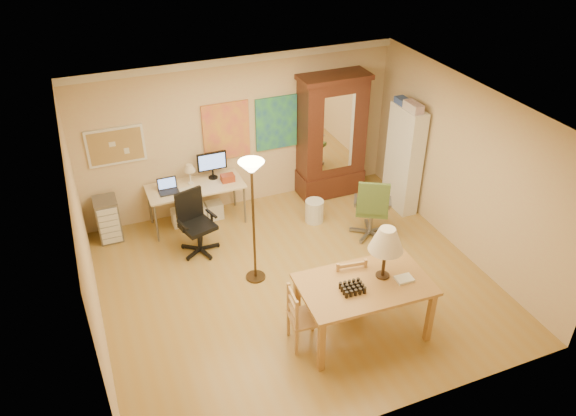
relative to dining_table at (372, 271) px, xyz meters
name	(u,v)px	position (x,y,z in m)	size (l,w,h in m)	color
floor	(296,283)	(-0.51, 1.23, -0.98)	(5.50, 5.50, 0.00)	#A57E3A
crown_molding	(237,60)	(-0.51, 3.69, 1.66)	(5.50, 0.08, 0.12)	white
corkboard	(116,146)	(-2.56, 3.70, 0.52)	(0.90, 0.04, 0.62)	tan
art_panel_left	(226,131)	(-0.76, 3.70, 0.47)	(0.80, 0.04, 1.00)	yellow
art_panel_right	(276,123)	(0.14, 3.70, 0.47)	(0.75, 0.04, 0.95)	#246093
dining_table	(372,271)	(0.00, 0.00, 0.00)	(1.69, 1.06, 1.55)	olive
ladder_chair_back	(346,285)	(-0.10, 0.45, -0.54)	(0.49, 0.48, 0.94)	tan
ladder_chair_left	(303,318)	(-0.89, 0.10, -0.57)	(0.42, 0.44, 0.88)	tan
torchiere_lamp	(252,187)	(-1.03, 1.57, 0.59)	(0.36, 0.36, 1.96)	#3D2D18
computer_desk	(198,199)	(-1.41, 3.38, -0.54)	(1.59, 0.70, 1.20)	beige
office_chair_black	(198,236)	(-1.64, 2.56, -0.71)	(0.63, 0.63, 1.03)	black
office_chair_green	(371,221)	(1.09, 1.90, -0.69)	(0.69, 0.69, 1.11)	slate
drawer_cart	(108,219)	(-2.90, 3.44, -0.62)	(0.36, 0.44, 0.73)	slate
armoire	(331,144)	(1.10, 3.47, 0.00)	(1.23, 0.58, 2.27)	#3E1A11
bookshelf	(404,159)	(2.04, 2.54, -0.05)	(0.28, 0.75, 1.88)	white
wastebin	(314,211)	(0.42, 2.65, -0.78)	(0.32, 0.32, 0.40)	silver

